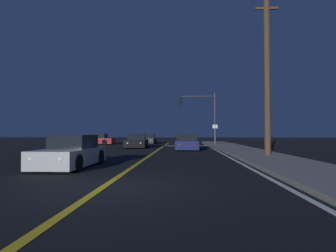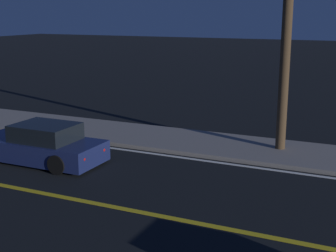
# 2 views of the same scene
# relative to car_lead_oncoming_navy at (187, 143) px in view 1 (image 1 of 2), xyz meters

# --- Properties ---
(ground_plane) EXTENTS (160.00, 160.00, 0.00)m
(ground_plane) POSITION_rel_car_lead_oncoming_navy_xyz_m (-2.39, -16.09, -0.58)
(ground_plane) COLOR black
(sidewalk_right) EXTENTS (3.20, 44.97, 0.15)m
(sidewalk_right) POSITION_rel_car_lead_oncoming_navy_xyz_m (4.25, -3.59, -0.51)
(sidewalk_right) COLOR gray
(sidewalk_right) RESTS_ON ground
(lane_line_center) EXTENTS (0.20, 42.47, 0.01)m
(lane_line_center) POSITION_rel_car_lead_oncoming_navy_xyz_m (-2.39, -3.59, -0.58)
(lane_line_center) COLOR gold
(lane_line_center) RESTS_ON ground
(lane_line_edge_right) EXTENTS (0.16, 42.47, 0.01)m
(lane_line_edge_right) POSITION_rel_car_lead_oncoming_navy_xyz_m (2.40, -3.59, -0.58)
(lane_line_edge_right) COLOR white
(lane_line_edge_right) RESTS_ON ground
(stop_bar) EXTENTS (5.04, 0.50, 0.01)m
(stop_bar) POSITION_rel_car_lead_oncoming_navy_xyz_m (0.13, 7.40, -0.58)
(stop_bar) COLOR white
(stop_bar) RESTS_ON ground
(car_lead_oncoming_navy) EXTENTS (1.97, 4.51, 1.34)m
(car_lead_oncoming_navy) POSITION_rel_car_lead_oncoming_navy_xyz_m (0.00, 0.00, 0.00)
(car_lead_oncoming_navy) COLOR navy
(car_lead_oncoming_navy) RESTS_ON ground
(car_side_waiting_black) EXTENTS (2.13, 4.24, 1.34)m
(car_side_waiting_black) POSITION_rel_car_lead_oncoming_navy_xyz_m (-4.73, 3.06, -0.00)
(car_side_waiting_black) COLOR black
(car_side_waiting_black) RESTS_ON ground
(car_parked_curb_charcoal) EXTENTS (1.89, 4.35, 1.34)m
(car_parked_curb_charcoal) POSITION_rel_car_lead_oncoming_navy_xyz_m (-4.86, 13.12, -0.00)
(car_parked_curb_charcoal) COLOR #2D2D33
(car_parked_curb_charcoal) RESTS_ON ground
(car_following_oncoming_red) EXTENTS (4.50, 2.02, 1.34)m
(car_following_oncoming_red) POSITION_rel_car_lead_oncoming_navy_xyz_m (-11.02, 10.49, 0.00)
(car_following_oncoming_red) COLOR maroon
(car_following_oncoming_red) RESTS_ON ground
(car_distant_tail_silver) EXTENTS (1.83, 4.43, 1.34)m
(car_distant_tail_silver) POSITION_rel_car_lead_oncoming_navy_xyz_m (-4.97, -11.99, -0.00)
(car_distant_tail_silver) COLOR #B2B5BA
(car_distant_tail_silver) RESTS_ON ground
(traffic_signal_near_right) EXTENTS (4.25, 0.28, 6.17)m
(traffic_signal_near_right) POSITION_rel_car_lead_oncoming_navy_xyz_m (1.98, 9.70, 3.54)
(traffic_signal_near_right) COLOR #38383D
(traffic_signal_near_right) RESTS_ON ground
(utility_pole_right) EXTENTS (1.57, 0.35, 10.05)m
(utility_pole_right) POSITION_rel_car_lead_oncoming_navy_xyz_m (4.55, -7.20, 4.57)
(utility_pole_right) COLOR #4C3823
(utility_pole_right) RESTS_ON ground
(street_sign_corner) EXTENTS (0.56, 0.08, 2.36)m
(street_sign_corner) POSITION_rel_car_lead_oncoming_navy_xyz_m (3.15, 6.90, 1.01)
(street_sign_corner) COLOR slate
(street_sign_corner) RESTS_ON ground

